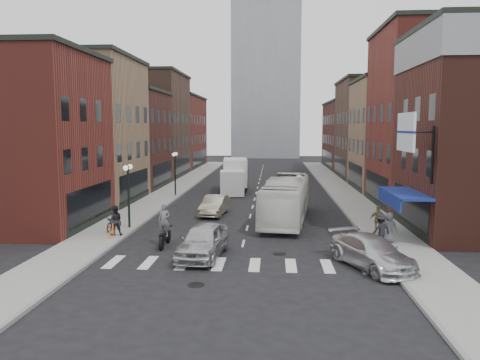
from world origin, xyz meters
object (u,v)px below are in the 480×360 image
object	(u,v)px
box_truck	(234,176)
billboard_sign	(408,133)
ped_right_c	(389,228)
transit_bus	(286,199)
streetlamp_far	(175,165)
ped_right_a	(381,230)
streetlamp_near	(128,184)
bike_rack	(112,230)
curb_car	(372,252)
parked_bicycle	(114,223)
ped_right_b	(378,220)
sedan_left_near	(203,241)
motorcycle_rider	(164,227)
ped_left_solo	(115,220)
sedan_left_far	(215,205)

from	to	relation	value
box_truck	billboard_sign	bearing A→B (deg)	-67.49
ped_right_c	box_truck	bearing A→B (deg)	-53.61
box_truck	transit_bus	distance (m)	14.41
streetlamp_far	ped_right_a	size ratio (longest dim) A/B	2.40
streetlamp_near	bike_rack	world-z (taller)	streetlamp_near
streetlamp_far	curb_car	bearing A→B (deg)	-57.20
bike_rack	box_truck	size ratio (longest dim) A/B	0.10
billboard_sign	parked_bicycle	xyz separation A→B (m)	(-16.67, 2.63, -5.54)
curb_car	parked_bicycle	world-z (taller)	curb_car
billboard_sign	streetlamp_near	size ratio (longest dim) A/B	0.90
ped_right_b	ped_right_c	distance (m)	2.18
box_truck	ped_right_b	size ratio (longest dim) A/B	4.59
sedan_left_near	billboard_sign	bearing A→B (deg)	18.82
curb_car	ped_right_a	bearing A→B (deg)	47.52
billboard_sign	streetlamp_far	xyz separation A→B (m)	(-15.99, 17.50, -3.22)
streetlamp_far	bike_rack	xyz separation A→B (m)	(-0.20, -16.70, -2.36)
motorcycle_rider	ped_right_c	distance (m)	12.27
bike_rack	ped_right_a	world-z (taller)	ped_right_a
parked_bicycle	ped_left_solo	world-z (taller)	ped_left_solo
transit_bus	sedan_left_far	xyz separation A→B (m)	(-5.17, 1.73, -0.80)
streetlamp_far	box_truck	distance (m)	6.27
sedan_left_far	ped_right_b	bearing A→B (deg)	-23.48
ped_left_solo	billboard_sign	bearing A→B (deg)	157.67
sedan_left_far	curb_car	world-z (taller)	curb_car
billboard_sign	motorcycle_rider	xyz separation A→B (m)	(-12.80, -0.47, -5.04)
parked_bicycle	streetlamp_near	bearing A→B (deg)	62.31
billboard_sign	parked_bicycle	size ratio (longest dim) A/B	2.21
sedan_left_near	ped_right_a	bearing A→B (deg)	20.42
ped_right_c	streetlamp_far	bearing A→B (deg)	-38.05
ped_right_a	sedan_left_far	bearing A→B (deg)	-65.88
billboard_sign	curb_car	size ratio (longest dim) A/B	0.74
billboard_sign	ped_left_solo	size ratio (longest dim) A/B	2.11
motorcycle_rider	curb_car	xyz separation A→B (m)	(10.40, -3.12, -0.37)
box_truck	ped_left_solo	distance (m)	20.10
curb_car	ped_right_c	world-z (taller)	ped_right_c
streetlamp_far	bike_rack	distance (m)	16.87
transit_bus	sedan_left_far	world-z (taller)	transit_bus
sedan_left_near	ped_right_c	size ratio (longest dim) A/B	2.94
streetlamp_near	parked_bicycle	world-z (taller)	streetlamp_near
transit_bus	parked_bicycle	distance (m)	11.54
ped_left_solo	ped_right_a	distance (m)	15.03
motorcycle_rider	bike_rack	bearing A→B (deg)	163.84
curb_car	ped_right_c	xyz separation A→B (m)	(1.82, 4.30, 0.26)
ped_right_b	box_truck	bearing A→B (deg)	-55.64
billboard_sign	box_truck	bearing A→B (deg)	117.45
transit_bus	ped_right_c	xyz separation A→B (m)	(5.47, -6.36, -0.53)
sedan_left_near	ped_right_b	xyz separation A→B (m)	(9.71, 5.21, 0.15)
motorcycle_rider	ped_right_c	size ratio (longest dim) A/B	1.41
streetlamp_far	box_truck	world-z (taller)	streetlamp_far
box_truck	ped_right_c	bearing A→B (deg)	-67.97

